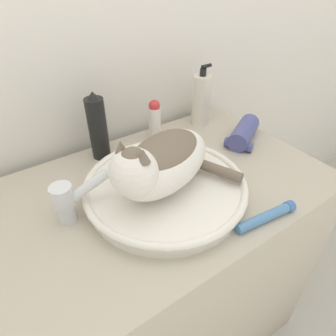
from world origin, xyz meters
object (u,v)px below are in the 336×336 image
(hairspray_can_black, at_px, (98,128))
(cream_tube, at_px, (267,217))
(cat, at_px, (161,161))
(deodorant_stick, at_px, (155,119))
(soap_pump_bottle, at_px, (201,99))
(faucet, at_px, (69,199))
(hair_dryer, at_px, (244,133))

(hairspray_can_black, xyz_separation_m, cream_tube, (0.21, -0.48, -0.09))
(cat, bearing_deg, deodorant_stick, -140.63)
(soap_pump_bottle, bearing_deg, cat, -142.20)
(hairspray_can_black, relative_size, soap_pump_bottle, 1.00)
(cat, relative_size, deodorant_stick, 2.40)
(hairspray_can_black, xyz_separation_m, deodorant_stick, (0.20, 0.00, -0.03))
(faucet, distance_m, cream_tube, 0.47)
(soap_pump_bottle, xyz_separation_m, hair_dryer, (0.03, -0.19, -0.06))
(soap_pump_bottle, distance_m, cream_tube, 0.53)
(faucet, distance_m, hairspray_can_black, 0.28)
(hairspray_can_black, height_order, cream_tube, hairspray_can_black)
(soap_pump_bottle, bearing_deg, hair_dryer, -80.58)
(faucet, bearing_deg, deodorant_stick, 43.66)
(cat, distance_m, faucet, 0.23)
(faucet, distance_m, hair_dryer, 0.61)
(cat, relative_size, soap_pump_bottle, 1.55)
(cat, bearing_deg, hair_dryer, 171.53)
(soap_pump_bottle, relative_size, deodorant_stick, 1.55)
(cream_tube, bearing_deg, cat, 128.97)
(hair_dryer, bearing_deg, faucet, 153.63)
(cat, bearing_deg, faucet, -37.94)
(cat, height_order, deodorant_stick, cat)
(cat, bearing_deg, soap_pump_bottle, -163.26)
(soap_pump_bottle, distance_m, hair_dryer, 0.20)
(hairspray_can_black, bearing_deg, hair_dryer, -23.78)
(cream_tube, xyz_separation_m, hair_dryer, (0.22, 0.29, 0.02))
(hairspray_can_black, relative_size, hair_dryer, 1.16)
(deodorant_stick, height_order, cream_tube, deodorant_stick)
(cream_tube, height_order, hair_dryer, hair_dryer)
(hair_dryer, bearing_deg, soap_pump_bottle, 71.00)
(deodorant_stick, bearing_deg, hair_dryer, -39.41)
(cat, distance_m, cream_tube, 0.29)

